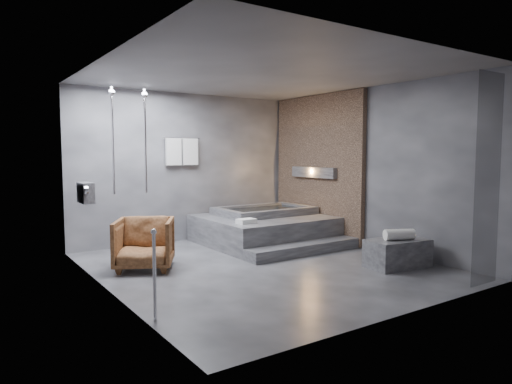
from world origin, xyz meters
TOP-DOWN VIEW (x-y plane):
  - room at (0.40, 0.24)m, footprint 5.00×5.04m
  - tub_deck at (1.05, 1.45)m, footprint 2.20×2.00m
  - tub_step at (1.05, 0.27)m, footprint 2.20×0.36m
  - concrete_bench at (1.62, -1.16)m, footprint 0.97×0.62m
  - driftwood_chair at (-1.50, 0.82)m, footprint 1.09×1.10m
  - rolled_towel at (1.60, -1.20)m, footprint 0.47×0.33m
  - deck_towel at (0.29, 0.89)m, footprint 0.30×0.22m

SIDE VIEW (x-z plane):
  - tub_step at x=1.05m, z-range 0.00..0.18m
  - concrete_bench at x=1.62m, z-range 0.00..0.41m
  - tub_deck at x=1.05m, z-range 0.00..0.50m
  - driftwood_chair at x=-1.50m, z-range 0.00..0.74m
  - rolled_towel at x=1.60m, z-range 0.41..0.57m
  - deck_towel at x=0.29m, z-range 0.50..0.58m
  - room at x=0.40m, z-range 0.32..3.14m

